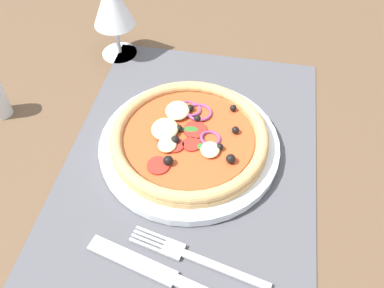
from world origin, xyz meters
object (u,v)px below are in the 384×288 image
Objects in this scene: knife at (161,274)px; wine_glass at (112,3)px; pizza at (189,137)px; fork at (191,256)px; plate at (189,145)px.

wine_glass is at bearing -52.27° from knife.
fork is at bearing -168.29° from pizza.
plate is 17.28cm from fork.
pizza is 1.28× the size of fork.
knife is (-19.79, -0.48, -2.28)cm from pizza.
knife is (-19.74, -0.43, -0.46)cm from plate.
fork is 1.20× the size of wine_glass.
pizza is 27.65cm from wine_glass.
plate is 1.15× the size of pizza.
plate is at bearing -74.57° from knife.
pizza is at bearing 51.74° from plate.
knife is at bearing 55.15° from fork.
plate is at bearing -140.18° from wine_glass.
wine_glass is (40.27, 17.54, 9.62)cm from knife.
fork is 43.81cm from wine_glass.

